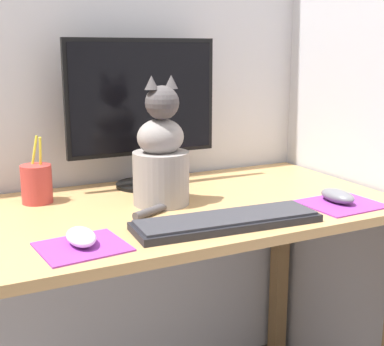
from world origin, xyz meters
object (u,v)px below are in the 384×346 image
object	(u,v)px
computer_mouse_left	(81,237)
cat	(161,158)
keyboard	(227,221)
monitor	(142,107)
pen_cup	(37,184)
computer_mouse_right	(337,196)

from	to	relation	value
computer_mouse_left	cat	world-z (taller)	cat
keyboard	computer_mouse_left	size ratio (longest dim) A/B	4.42
computer_mouse_left	monitor	bearing A→B (deg)	53.75
cat	pen_cup	xyz separation A→B (m)	(-0.30, 0.16, -0.07)
monitor	cat	size ratio (longest dim) A/B	1.34
computer_mouse_right	pen_cup	xyz separation A→B (m)	(-0.72, 0.37, 0.03)
keyboard	cat	world-z (taller)	cat
cat	computer_mouse_left	bearing A→B (deg)	-148.09
keyboard	computer_mouse_right	xyz separation A→B (m)	(0.36, 0.03, 0.01)
computer_mouse_left	computer_mouse_right	world-z (taller)	same
keyboard	cat	size ratio (longest dim) A/B	1.34
monitor	computer_mouse_right	distance (m)	0.61
computer_mouse_right	cat	xyz separation A→B (m)	(-0.43, 0.21, 0.11)
monitor	computer_mouse_right	world-z (taller)	monitor
monitor	keyboard	xyz separation A→B (m)	(0.04, -0.44, -0.23)
monitor	keyboard	world-z (taller)	monitor
cat	keyboard	bearing A→B (deg)	-80.54
pen_cup	computer_mouse_left	bearing A→B (deg)	-86.99
keyboard	computer_mouse_left	xyz separation A→B (m)	(-0.34, 0.02, 0.01)
monitor	computer_mouse_right	size ratio (longest dim) A/B	4.02
computer_mouse_right	keyboard	bearing A→B (deg)	-175.21
keyboard	cat	xyz separation A→B (m)	(-0.07, 0.24, 0.12)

